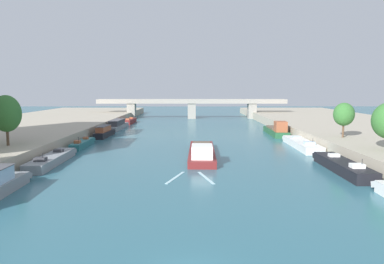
% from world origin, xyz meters
% --- Properties ---
extents(quay_left, '(36.00, 170.00, 2.27)m').
position_xyz_m(quay_left, '(-39.43, 55.00, 1.13)').
color(quay_left, '#A89E89').
rests_on(quay_left, ground).
extents(quay_right, '(36.00, 170.00, 2.27)m').
position_xyz_m(quay_right, '(39.43, 55.00, 1.13)').
color(quay_right, '#A89E89').
rests_on(quay_right, ground).
extents(barge_midriver, '(4.29, 19.95, 2.72)m').
position_xyz_m(barge_midriver, '(1.60, 35.86, 0.81)').
color(barge_midriver, maroon).
rests_on(barge_midriver, ground).
extents(wake_behind_barge, '(5.60, 5.94, 0.03)m').
position_xyz_m(wake_behind_barge, '(-0.07, 22.91, 0.01)').
color(wake_behind_barge, '#A0CCD6').
rests_on(wake_behind_barge, ground).
extents(moored_boat_left_lone, '(3.03, 14.53, 2.29)m').
position_xyz_m(moored_boat_left_lone, '(-19.51, 30.89, 0.62)').
color(moored_boat_left_lone, gray).
rests_on(moored_boat_left_lone, ground).
extents(moored_boat_left_upstream, '(1.94, 11.07, 2.21)m').
position_xyz_m(moored_boat_left_upstream, '(-19.72, 45.68, 0.59)').
color(moored_boat_left_upstream, '#23666B').
rests_on(moored_boat_left_upstream, ground).
extents(moored_boat_left_far, '(2.52, 10.68, 2.50)m').
position_xyz_m(moored_boat_left_far, '(-19.14, 59.26, 1.04)').
color(moored_boat_left_far, black).
rests_on(moored_boat_left_far, ground).
extents(moored_boat_left_gap_after, '(3.11, 15.64, 2.45)m').
position_xyz_m(moored_boat_left_gap_after, '(-19.52, 75.09, 1.02)').
color(moored_boat_left_gap_after, gray).
rests_on(moored_boat_left_gap_after, ground).
extents(moored_boat_left_second, '(2.30, 11.68, 2.42)m').
position_xyz_m(moored_boat_left_second, '(-18.88, 90.42, 0.69)').
color(moored_boat_left_second, maroon).
rests_on(moored_boat_left_second, ground).
extents(moored_boat_right_lone, '(2.85, 14.70, 2.45)m').
position_xyz_m(moored_boat_right_lone, '(19.16, 26.27, 0.70)').
color(moored_boat_right_lone, black).
rests_on(moored_boat_right_lone, ground).
extents(moored_boat_right_end, '(3.40, 16.43, 2.31)m').
position_xyz_m(moored_boat_right_end, '(19.72, 45.07, 0.63)').
color(moored_boat_right_end, silver).
rests_on(moored_boat_right_end, ground).
extents(moored_boat_right_far, '(3.77, 15.92, 3.47)m').
position_xyz_m(moored_boat_right_far, '(19.44, 62.97, 1.01)').
color(moored_boat_right_far, '#235633').
rests_on(moored_boat_right_far, ground).
extents(tree_left_end_of_row, '(4.11, 4.11, 7.28)m').
position_xyz_m(tree_left_end_of_row, '(-26.56, 32.89, 6.88)').
color(tree_left_end_of_row, brown).
rests_on(tree_left_end_of_row, quay_left).
extents(tree_right_past_mid, '(3.43, 3.43, 5.86)m').
position_xyz_m(tree_right_past_mid, '(25.60, 41.58, 6.17)').
color(tree_right_past_mid, brown).
rests_on(tree_right_past_mid, quay_right).
extents(bridge_far, '(66.86, 4.40, 6.87)m').
position_xyz_m(bridge_far, '(0.00, 108.54, 4.45)').
color(bridge_far, gray).
rests_on(bridge_far, ground).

